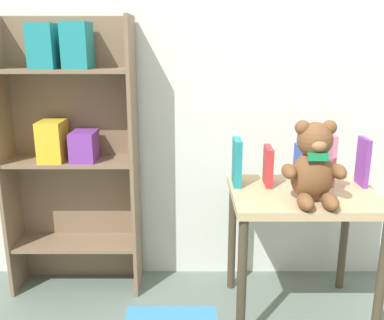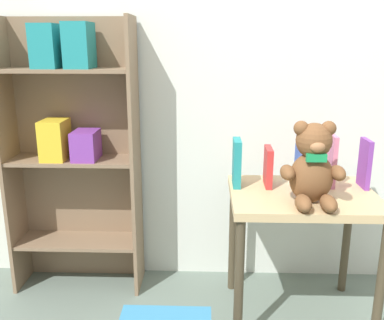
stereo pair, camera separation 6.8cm
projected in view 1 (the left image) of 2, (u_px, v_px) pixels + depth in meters
The scene contains 9 objects.
wall_back at pixel (256, 46), 2.15m from camera, with size 4.80×0.06×2.50m.
bookshelf_side at pixel (70, 140), 2.13m from camera, with size 0.65×0.24×1.39m.
display_table at pixel (301, 211), 1.94m from camera, with size 0.64×0.51×0.62m.
teddy_bear at pixel (313, 165), 1.75m from camera, with size 0.26×0.24×0.34m.
book_standing_teal at pixel (236, 162), 1.98m from camera, with size 0.03×0.13×0.22m, color teal.
book_standing_red at pixel (267, 166), 1.98m from camera, with size 0.03×0.14×0.18m, color red.
book_standing_blue at pixel (299, 165), 1.98m from camera, with size 0.02×0.15×0.19m, color #2D51B7.
book_standing_pink at pixel (329, 159), 2.00m from camera, with size 0.02×0.14×0.24m, color #D17093.
book_standing_purple at pixel (362, 162), 1.97m from camera, with size 0.02×0.12×0.22m, color purple.
Camera 1 is at (-0.32, -0.93, 1.26)m, focal length 40.00 mm.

